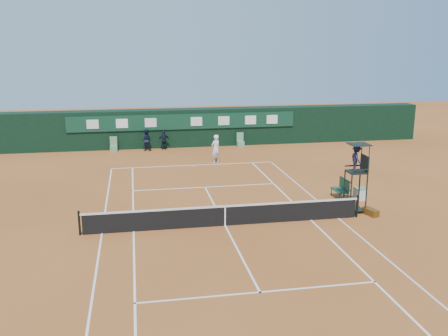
# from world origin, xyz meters

# --- Properties ---
(ground) EXTENTS (90.00, 90.00, 0.00)m
(ground) POSITION_xyz_m (0.00, 0.00, 0.00)
(ground) COLOR #B05E29
(ground) RESTS_ON ground
(court_lines) EXTENTS (11.05, 23.85, 0.01)m
(court_lines) POSITION_xyz_m (0.00, 0.00, 0.01)
(court_lines) COLOR white
(court_lines) RESTS_ON ground
(tennis_net) EXTENTS (12.90, 0.10, 1.10)m
(tennis_net) POSITION_xyz_m (0.00, 0.00, 0.51)
(tennis_net) COLOR black
(tennis_net) RESTS_ON ground
(back_wall) EXTENTS (40.00, 1.65, 3.00)m
(back_wall) POSITION_xyz_m (0.00, 18.74, 1.51)
(back_wall) COLOR black
(back_wall) RESTS_ON ground
(linesman_chair_left) EXTENTS (0.55, 0.50, 1.15)m
(linesman_chair_left) POSITION_xyz_m (-5.50, 17.48, 0.32)
(linesman_chair_left) COLOR #5B8B67
(linesman_chair_left) RESTS_ON ground
(linesman_chair_right) EXTENTS (0.55, 0.50, 1.15)m
(linesman_chair_right) POSITION_xyz_m (4.50, 17.48, 0.32)
(linesman_chair_right) COLOR #5D8F6A
(linesman_chair_right) RESTS_ON ground
(umpire_chair) EXTENTS (0.96, 0.95, 3.42)m
(umpire_chair) POSITION_xyz_m (6.61, 0.76, 2.46)
(umpire_chair) COLOR black
(umpire_chair) RESTS_ON ground
(player_bench) EXTENTS (0.56, 1.20, 1.10)m
(player_bench) POSITION_xyz_m (6.91, 2.98, 0.60)
(player_bench) COLOR #1B442F
(player_bench) RESTS_ON ground
(tennis_bag) EXTENTS (0.57, 0.91, 0.32)m
(tennis_bag) POSITION_xyz_m (7.20, 0.16, 0.16)
(tennis_bag) COLOR black
(tennis_bag) RESTS_ON ground
(cooler) EXTENTS (0.57, 0.57, 0.65)m
(cooler) POSITION_xyz_m (7.78, 2.59, 0.33)
(cooler) COLOR silver
(cooler) RESTS_ON ground
(tennis_ball) EXTENTS (0.07, 0.07, 0.07)m
(tennis_ball) POSITION_xyz_m (4.34, 5.37, 0.03)
(tennis_ball) COLOR yellow
(tennis_ball) RESTS_ON ground
(player) EXTENTS (0.86, 0.79, 1.97)m
(player) POSITION_xyz_m (1.63, 12.39, 0.99)
(player) COLOR white
(player) RESTS_ON ground
(ball_kid_left) EXTENTS (0.95, 0.82, 1.67)m
(ball_kid_left) POSITION_xyz_m (-3.00, 17.39, 0.84)
(ball_kid_left) COLOR black
(ball_kid_left) RESTS_ON ground
(ball_kid_right) EXTENTS (0.92, 0.49, 1.50)m
(ball_kid_right) POSITION_xyz_m (-1.62, 17.50, 0.75)
(ball_kid_right) COLOR black
(ball_kid_right) RESTS_ON ground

